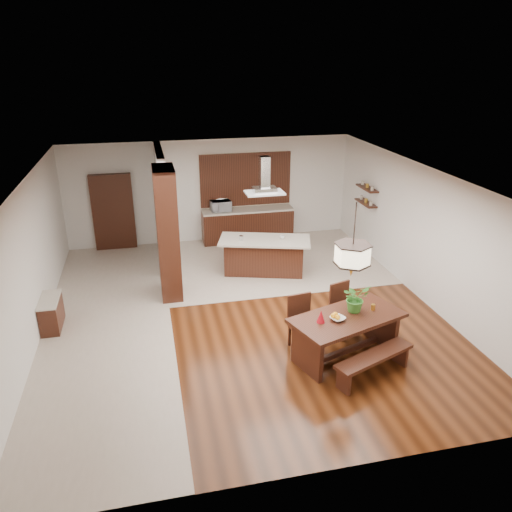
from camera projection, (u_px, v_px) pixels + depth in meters
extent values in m
plane|color=#38190A|center=(242.00, 312.00, 10.58)|extent=(9.00, 9.00, 0.00)
cube|color=white|center=(241.00, 177.00, 9.47)|extent=(8.00, 9.00, 0.04)
cube|color=silver|center=(211.00, 191.00, 14.08)|extent=(8.00, 0.04, 2.90)
cube|color=silver|center=(314.00, 382.00, 5.97)|extent=(8.00, 0.04, 2.90)
cube|color=silver|center=(29.00, 266.00, 9.21)|extent=(0.04, 9.00, 2.90)
cube|color=silver|center=(422.00, 233.00, 10.84)|extent=(0.04, 9.00, 2.90)
cube|color=#BDAD9D|center=(108.00, 326.00, 10.02)|extent=(2.50, 9.00, 0.01)
cube|color=#BDAD9D|center=(270.00, 261.00, 13.09)|extent=(5.50, 4.00, 0.01)
cube|color=#412210|center=(241.00, 178.00, 9.48)|extent=(8.00, 9.00, 0.02)
cube|color=black|center=(168.00, 234.00, 10.82)|extent=(0.45, 1.00, 2.90)
cube|color=silver|center=(163.00, 206.00, 12.72)|extent=(0.18, 2.40, 2.90)
cube|color=black|center=(51.00, 313.00, 9.86)|extent=(0.37, 0.88, 0.63)
cube|color=black|center=(113.00, 212.00, 13.60)|extent=(1.10, 0.20, 2.10)
cube|color=black|center=(248.00, 226.00, 14.40)|extent=(2.60, 0.60, 0.90)
cube|color=beige|center=(247.00, 210.00, 14.22)|extent=(2.60, 0.62, 0.05)
cube|color=#9D602F|center=(245.00, 179.00, 14.14)|extent=(2.60, 0.08, 1.50)
cube|color=black|center=(366.00, 203.00, 13.18)|extent=(0.26, 0.90, 0.04)
cube|color=black|center=(367.00, 188.00, 13.03)|extent=(0.26, 0.90, 0.04)
cube|color=black|center=(347.00, 318.00, 8.73)|extent=(2.20, 1.58, 0.07)
cube|color=black|center=(307.00, 352.00, 8.47)|extent=(0.34, 0.78, 0.76)
cube|color=black|center=(381.00, 325.00, 9.30)|extent=(0.34, 0.78, 0.76)
imported|color=#367C29|center=(356.00, 298.00, 8.80)|extent=(0.56, 0.51, 0.52)
imported|color=beige|center=(338.00, 319.00, 8.58)|extent=(0.33, 0.33, 0.06)
cone|color=#A80C17|center=(321.00, 316.00, 8.48)|extent=(0.19, 0.19, 0.22)
cylinder|color=gold|center=(373.00, 307.00, 8.91)|extent=(0.08, 0.08, 0.11)
cube|color=black|center=(264.00, 257.00, 12.28)|extent=(2.02, 1.23, 0.85)
cube|color=beige|center=(265.00, 240.00, 12.07)|extent=(2.37, 1.54, 0.05)
imported|color=silver|center=(282.00, 237.00, 12.07)|extent=(0.12, 0.12, 0.09)
imported|color=silver|center=(221.00, 206.00, 13.96)|extent=(0.60, 0.45, 0.30)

